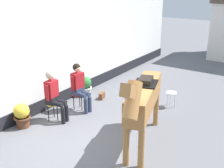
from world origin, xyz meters
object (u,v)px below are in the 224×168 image
object	(u,v)px
seated_visitor_near	(54,93)
saddled_horse_center	(143,99)
flower_planter_farthest	(85,86)
flower_planter_inner_near	(22,115)
spare_stool_white	(171,94)
seated_visitor_far	(79,85)
satchel_bag	(102,96)

from	to	relation	value
seated_visitor_near	saddled_horse_center	distance (m)	2.58
seated_visitor_near	saddled_horse_center	bearing A→B (deg)	4.08
seated_visitor_near	flower_planter_farthest	bearing A→B (deg)	103.68
flower_planter_inner_near	flower_planter_farthest	world-z (taller)	same
flower_planter_inner_near	flower_planter_farthest	xyz separation A→B (m)	(-0.02, 2.61, 0.00)
seated_visitor_near	flower_planter_inner_near	xyz separation A→B (m)	(-0.43, -0.75, -0.44)
seated_visitor_near	spare_stool_white	bearing A→B (deg)	48.84
seated_visitor_far	flower_planter_farthest	distance (m)	1.22
seated_visitor_far	spare_stool_white	xyz separation A→B (m)	(2.11, 1.68, -0.38)
seated_visitor_near	seated_visitor_far	xyz separation A→B (m)	(0.13, 0.88, 0.00)
seated_visitor_near	seated_visitor_far	bearing A→B (deg)	81.49
seated_visitor_far	saddled_horse_center	world-z (taller)	saddled_horse_center
flower_planter_inner_near	spare_stool_white	xyz separation A→B (m)	(2.67, 3.31, 0.07)
saddled_horse_center	flower_planter_farthest	size ratio (longest dim) A/B	4.54
seated_visitor_near	spare_stool_white	distance (m)	3.43
seated_visitor_far	satchel_bag	size ratio (longest dim) A/B	4.96
spare_stool_white	seated_visitor_near	bearing A→B (deg)	-131.16
flower_planter_farthest	seated_visitor_far	bearing A→B (deg)	-59.01
satchel_bag	spare_stool_white	bearing A→B (deg)	92.77
seated_visitor_near	flower_planter_farthest	size ratio (longest dim) A/B	2.17
saddled_horse_center	satchel_bag	bearing A→B (deg)	143.78
spare_stool_white	satchel_bag	bearing A→B (deg)	-162.70
flower_planter_inner_near	flower_planter_farthest	bearing A→B (deg)	90.55
seated_visitor_near	seated_visitor_far	size ratio (longest dim) A/B	1.00
saddled_horse_center	satchel_bag	distance (m)	3.13
seated_visitor_far	flower_planter_inner_near	world-z (taller)	seated_visitor_far
seated_visitor_far	spare_stool_white	size ratio (longest dim) A/B	3.02
flower_planter_inner_near	flower_planter_farthest	distance (m)	2.61
flower_planter_inner_near	satchel_bag	size ratio (longest dim) A/B	2.29
flower_planter_inner_near	seated_visitor_near	bearing A→B (deg)	60.29
seated_visitor_far	flower_planter_inner_near	xyz separation A→B (m)	(-0.56, -1.63, -0.44)
saddled_horse_center	flower_planter_farthest	bearing A→B (deg)	150.77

